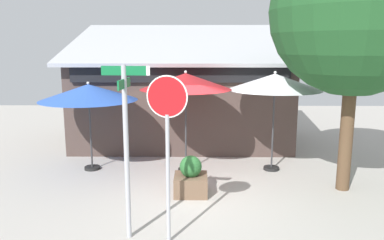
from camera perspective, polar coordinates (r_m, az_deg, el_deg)
The scene contains 9 objects.
ground_plane at distance 9.11m, azimuth 0.99°, elevation -11.71°, with size 28.00×28.00×0.10m, color #ADA8A0.
cafe_building at distance 14.04m, azimuth -1.39°, elevation 3.26°, with size 7.80×5.06×4.34m.
street_sign_post at distance 6.78m, azimuth -9.82°, elevation -2.51°, with size 0.84×0.78×3.15m.
stop_sign at distance 6.50m, azimuth -3.70°, elevation -1.53°, with size 0.71×0.18×2.99m.
patio_umbrella_royal_blue_left at distance 10.90m, azimuth -15.23°, elevation 3.97°, with size 2.70×2.70×2.51m.
patio_umbrella_crimson_center at distance 10.31m, azimuth -0.95°, elevation 5.73°, with size 2.49×2.49×2.82m.
patio_umbrella_ivory_right at distance 10.70m, azimuth 12.28°, elevation 5.52°, with size 2.57×2.57×2.80m.
shade_tree at distance 9.67m, azimuth 24.53°, elevation 14.29°, with size 4.18×3.90×6.21m.
sidewalk_planter at distance 9.13m, azimuth -0.19°, elevation -8.76°, with size 0.78×0.78×0.94m.
Camera 1 is at (-0.06, -8.40, 3.46)m, focal length 35.66 mm.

